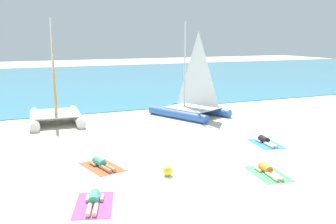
% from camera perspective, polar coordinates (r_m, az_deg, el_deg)
% --- Properties ---
extents(ground_plane, '(120.00, 120.00, 0.00)m').
position_cam_1_polar(ground_plane, '(23.51, -4.13, -0.97)').
color(ground_plane, beige).
extents(ocean_water, '(120.00, 40.00, 0.05)m').
position_cam_1_polar(ocean_water, '(45.21, -13.44, 4.66)').
color(ocean_water, teal).
rests_on(ocean_water, ground).
extents(sailboat_blue, '(4.43, 5.25, 5.83)m').
position_cam_1_polar(sailboat_blue, '(24.07, 3.49, 1.44)').
color(sailboat_blue, blue).
rests_on(sailboat_blue, ground).
extents(sailboat_white, '(3.20, 4.75, 5.98)m').
position_cam_1_polar(sailboat_white, '(23.14, -16.35, 0.65)').
color(sailboat_white, white).
rests_on(sailboat_white, ground).
extents(towel_leftmost, '(1.62, 2.14, 0.01)m').
position_cam_1_polar(towel_leftmost, '(11.99, -10.95, -13.37)').
color(towel_leftmost, '#D84C99').
rests_on(towel_leftmost, ground).
extents(sunbather_leftmost, '(0.84, 1.54, 0.30)m').
position_cam_1_polar(sunbather_leftmost, '(12.00, -10.94, -12.69)').
color(sunbather_leftmost, '#3FB28C').
rests_on(sunbather_leftmost, towel_leftmost).
extents(towel_center_left, '(1.53, 2.11, 0.01)m').
position_cam_1_polar(towel_center_left, '(15.13, -9.76, -8.04)').
color(towel_center_left, '#EA5933').
rests_on(towel_center_left, ground).
extents(sunbather_center_left, '(0.76, 1.55, 0.30)m').
position_cam_1_polar(sunbather_center_left, '(15.15, -9.89, -7.52)').
color(sunbather_center_left, '#3FB28C').
rests_on(sunbather_center_left, towel_center_left).
extents(towel_center_right, '(1.37, 2.04, 0.01)m').
position_cam_1_polar(towel_center_right, '(14.68, 14.62, -8.85)').
color(towel_center_right, '#4CB266').
rests_on(towel_center_right, ground).
extents(sunbather_center_right, '(0.64, 1.57, 0.30)m').
position_cam_1_polar(sunbather_center_right, '(14.69, 14.51, -8.31)').
color(sunbather_center_right, orange).
rests_on(sunbather_center_right, towel_center_right).
extents(towel_rightmost, '(1.38, 2.05, 0.01)m').
position_cam_1_polar(towel_rightmost, '(18.59, 14.32, -4.57)').
color(towel_rightmost, '#338CD8').
rests_on(towel_rightmost, ground).
extents(sunbather_rightmost, '(0.64, 1.57, 0.30)m').
position_cam_1_polar(sunbather_rightmost, '(18.61, 14.25, -4.15)').
color(sunbather_rightmost, black).
rests_on(sunbather_rightmost, towel_rightmost).
extents(beach_ball, '(0.37, 0.37, 0.37)m').
position_cam_1_polar(beach_ball, '(13.99, -0.03, -8.71)').
color(beach_ball, yellow).
rests_on(beach_ball, ground).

